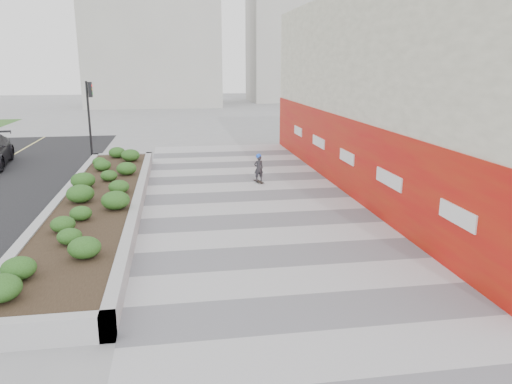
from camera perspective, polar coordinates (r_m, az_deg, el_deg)
ground at (r=12.10m, az=4.83°, el=-10.38°), size 160.00×160.00×0.00m
walkway at (r=14.80m, az=2.02°, el=-5.57°), size 8.00×36.00×0.01m
building at (r=21.92m, az=17.42°, el=10.92°), size 6.04×24.08×8.00m
planter at (r=18.45m, az=-17.52°, el=-0.85°), size 3.00×18.00×0.90m
traffic_signal_near at (r=28.59m, az=-18.48°, el=9.06°), size 0.33×0.28×4.20m
distant_bldg_north_l at (r=65.86m, az=-11.80°, el=18.41°), size 16.00×12.00×20.00m
distant_bldg_north_r at (r=73.17m, az=5.13°, el=19.79°), size 14.00×10.00×24.00m
manhole_cover at (r=14.91m, az=3.91°, el=-5.47°), size 0.44×0.44×0.01m
skateboarder at (r=21.78m, az=0.30°, el=2.76°), size 0.46×0.75×1.30m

